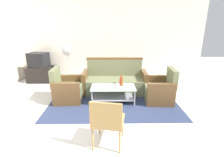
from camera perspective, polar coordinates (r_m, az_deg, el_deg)
ground_plane at (r=3.55m, az=0.18°, el=-14.28°), size 14.00×14.00×0.00m
wall_back at (r=6.08m, az=-0.35°, el=13.31°), size 6.52×0.12×2.80m
rug at (r=4.36m, az=0.46°, el=-7.67°), size 3.19×2.06×0.01m
couch at (r=4.83m, az=0.89°, el=-1.09°), size 1.81×0.76×0.96m
armchair_left at (r=4.47m, az=-14.90°, el=-3.73°), size 0.72×0.78×0.85m
armchair_right at (r=4.45m, az=15.90°, el=-3.93°), size 0.74×0.80×0.85m
coffee_table at (r=4.24m, az=0.37°, el=-4.51°), size 1.10×0.60×0.40m
bottle_red at (r=4.32m, az=3.03°, el=-0.89°), size 0.07×0.07×0.23m
bottle_brown at (r=4.20m, az=3.35°, el=-1.00°), size 0.06×0.06×0.32m
cup at (r=4.12m, az=1.83°, el=-2.39°), size 0.08×0.08×0.10m
tv_stand at (r=6.25m, az=-23.12°, el=1.34°), size 0.80×0.50×0.52m
television at (r=6.14m, az=-23.68°, el=5.82°), size 0.68×0.56×0.48m
pedestal_fan at (r=5.84m, az=-14.92°, el=8.70°), size 0.36×0.36×1.27m
wicker_chair at (r=2.66m, az=-1.56°, el=-13.75°), size 0.56×0.56×0.84m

